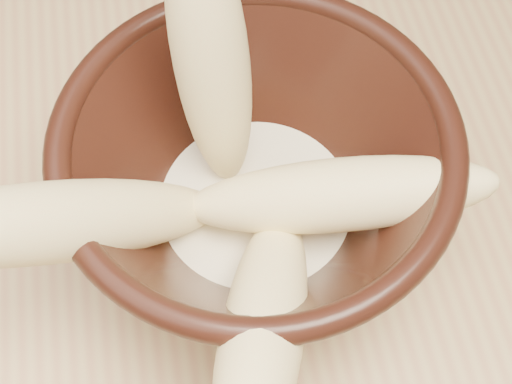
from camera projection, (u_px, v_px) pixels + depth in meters
table at (50, 166)px, 0.61m from camera, size 1.20×0.80×0.75m
bowl at (256, 183)px, 0.42m from camera, size 0.23×0.23×0.12m
milk_puddle at (256, 207)px, 0.45m from camera, size 0.13×0.13×0.02m
banana_upright at (211, 62)px, 0.39m from camera, size 0.05×0.09×0.19m
banana_left at (74, 220)px, 0.36m from camera, size 0.19×0.11×0.17m
banana_across at (335, 195)px, 0.40m from camera, size 0.19×0.08×0.08m
banana_front at (264, 322)px, 0.36m from camera, size 0.10×0.19×0.13m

